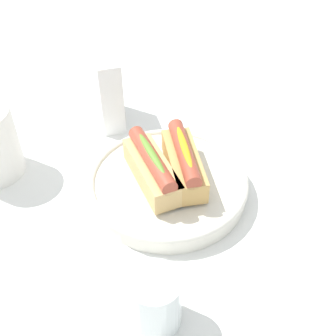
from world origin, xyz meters
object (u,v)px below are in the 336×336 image
serving_bowl (168,184)px  water_glass (156,303)px  hotdog_back (152,168)px  napkin_box (108,89)px  hotdog_front (184,161)px

serving_bowl → water_glass: bearing=174.5°
hotdog_back → napkin_box: size_ratio=1.05×
water_glass → hotdog_back: bearing=0.9°
serving_bowl → hotdog_back: size_ratio=1.73×
hotdog_back → water_glass: size_ratio=1.75×
serving_bowl → napkin_box: 0.25m
hotdog_front → napkin_box: 0.25m
hotdog_front → water_glass: size_ratio=1.73×
serving_bowl → hotdog_back: bearing=105.2°
hotdog_front → napkin_box: bearing=33.6°
water_glass → napkin_box: 0.47m
serving_bowl → hotdog_front: (0.01, -0.03, 0.04)m
hotdog_front → serving_bowl: bearing=105.2°
hotdog_front → napkin_box: (0.21, 0.14, 0.01)m
water_glass → serving_bowl: bearing=-5.5°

